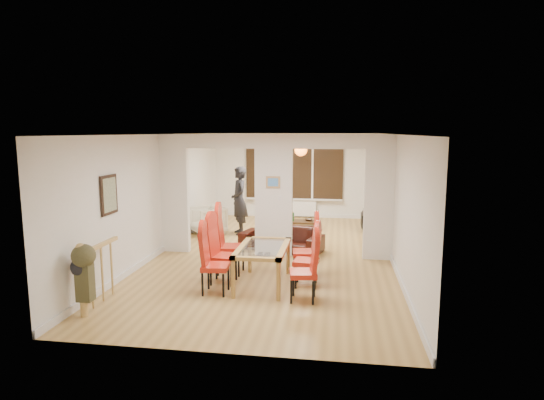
% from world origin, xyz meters
% --- Properties ---
extents(floor, '(5.00, 9.00, 0.01)m').
position_xyz_m(floor, '(0.00, 0.00, 0.00)').
color(floor, '#AE8646').
rests_on(floor, ground).
extents(room_walls, '(5.00, 9.00, 2.60)m').
position_xyz_m(room_walls, '(0.00, 0.00, 1.30)').
color(room_walls, silver).
rests_on(room_walls, floor).
extents(divider_wall, '(5.00, 0.18, 2.60)m').
position_xyz_m(divider_wall, '(0.00, 0.00, 1.30)').
color(divider_wall, white).
rests_on(divider_wall, floor).
extents(bay_window_blinds, '(3.00, 0.08, 1.80)m').
position_xyz_m(bay_window_blinds, '(0.00, 4.44, 1.50)').
color(bay_window_blinds, black).
rests_on(bay_window_blinds, room_walls).
extents(radiator, '(1.40, 0.08, 0.50)m').
position_xyz_m(radiator, '(0.00, 4.40, 0.30)').
color(radiator, white).
rests_on(radiator, floor).
extents(pendant_light, '(0.36, 0.36, 0.36)m').
position_xyz_m(pendant_light, '(0.30, 3.30, 2.15)').
color(pendant_light, orange).
rests_on(pendant_light, room_walls).
extents(stair_newel, '(0.40, 1.20, 1.10)m').
position_xyz_m(stair_newel, '(-2.25, -3.20, 0.55)').
color(stair_newel, tan).
rests_on(stair_newel, floor).
extents(wall_poster, '(0.04, 0.52, 0.67)m').
position_xyz_m(wall_poster, '(-2.47, -2.40, 1.60)').
color(wall_poster, gray).
rests_on(wall_poster, room_walls).
extents(pillar_photo, '(0.30, 0.03, 0.25)m').
position_xyz_m(pillar_photo, '(0.00, -0.10, 1.60)').
color(pillar_photo, '#4C8CD8').
rests_on(pillar_photo, divider_wall).
extents(dining_table, '(0.83, 1.48, 0.69)m').
position_xyz_m(dining_table, '(0.09, -1.99, 0.35)').
color(dining_table, '#A9803E').
rests_on(dining_table, floor).
extents(dining_chair_la, '(0.47, 0.47, 1.07)m').
position_xyz_m(dining_chair_la, '(-0.61, -2.49, 0.54)').
color(dining_chair_la, '#B22112').
rests_on(dining_chair_la, floor).
extents(dining_chair_lb, '(0.50, 0.50, 1.12)m').
position_xyz_m(dining_chair_lb, '(-0.61, -1.97, 0.56)').
color(dining_chair_lb, '#B22112').
rests_on(dining_chair_lb, floor).
extents(dining_chair_lc, '(0.51, 0.51, 1.18)m').
position_xyz_m(dining_chair_lc, '(-0.62, -1.41, 0.59)').
color(dining_chair_lc, '#B22112').
rests_on(dining_chair_lc, floor).
extents(dining_chair_ra, '(0.48, 0.48, 1.05)m').
position_xyz_m(dining_chair_ra, '(0.84, -2.61, 0.52)').
color(dining_chair_ra, '#B22112').
rests_on(dining_chair_ra, floor).
extents(dining_chair_rb, '(0.45, 0.45, 1.02)m').
position_xyz_m(dining_chair_rb, '(0.84, -1.92, 0.51)').
color(dining_chair_rb, '#B22112').
rests_on(dining_chair_rb, floor).
extents(dining_chair_rc, '(0.48, 0.48, 1.08)m').
position_xyz_m(dining_chair_rc, '(0.78, -1.42, 0.54)').
color(dining_chair_rc, '#B22112').
rests_on(dining_chair_rc, floor).
extents(sofa, '(1.98, 1.19, 0.54)m').
position_xyz_m(sofa, '(0.12, 0.42, 0.27)').
color(sofa, black).
rests_on(sofa, floor).
extents(armchair, '(1.10, 1.10, 0.72)m').
position_xyz_m(armchair, '(-2.00, 1.80, 0.36)').
color(armchair, beige).
rests_on(armchair, floor).
extents(person, '(0.76, 0.65, 1.77)m').
position_xyz_m(person, '(-1.17, 1.89, 0.88)').
color(person, black).
rests_on(person, floor).
extents(television, '(0.91, 0.12, 0.53)m').
position_xyz_m(television, '(2.00, 2.87, 0.26)').
color(television, black).
rests_on(television, floor).
extents(coffee_table, '(1.07, 0.72, 0.22)m').
position_xyz_m(coffee_table, '(0.40, 2.73, 0.11)').
color(coffee_table, '#312010').
rests_on(coffee_table, floor).
extents(bottle, '(0.06, 0.06, 0.26)m').
position_xyz_m(bottle, '(0.15, 2.65, 0.35)').
color(bottle, '#143F19').
rests_on(bottle, coffee_table).
extents(bowl, '(0.22, 0.22, 0.05)m').
position_xyz_m(bowl, '(0.58, 2.78, 0.25)').
color(bowl, '#312010').
rests_on(bowl, coffee_table).
extents(shoes, '(0.25, 0.27, 0.10)m').
position_xyz_m(shoes, '(-0.16, -0.38, 0.05)').
color(shoes, black).
rests_on(shoes, floor).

